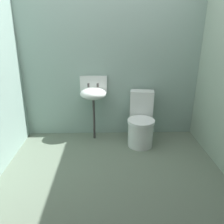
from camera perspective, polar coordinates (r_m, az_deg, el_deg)
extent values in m
cube|color=slate|center=(2.90, 0.15, -15.82)|extent=(3.14, 2.62, 0.08)
cube|color=#8BA89D|center=(3.51, -0.39, 13.55)|extent=(3.14, 0.10, 2.48)
cylinder|color=white|center=(3.39, 7.32, -5.60)|extent=(0.43, 0.43, 0.38)
cylinder|color=white|center=(3.30, 7.49, -2.34)|extent=(0.46, 0.46, 0.04)
cube|color=white|center=(3.51, 7.64, 2.29)|extent=(0.38, 0.23, 0.40)
cylinder|color=#3C3A38|center=(3.52, -4.65, -1.91)|extent=(0.04, 0.04, 0.66)
ellipsoid|color=white|center=(3.38, -4.86, 4.66)|extent=(0.40, 0.32, 0.18)
cube|color=white|center=(3.51, -4.76, 6.99)|extent=(0.42, 0.04, 0.28)
cylinder|color=#3C3A38|center=(3.41, -6.05, 6.86)|extent=(0.04, 0.04, 0.06)
cylinder|color=#3C3A38|center=(3.40, -3.68, 6.90)|extent=(0.04, 0.04, 0.06)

